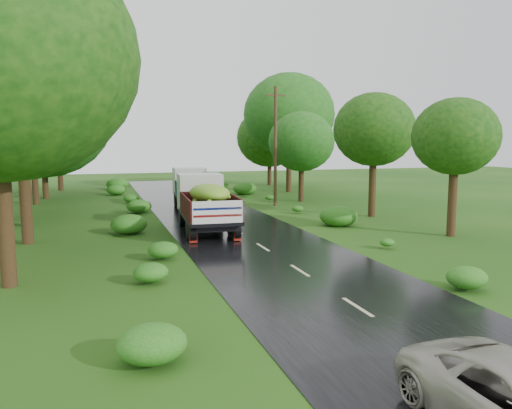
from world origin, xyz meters
name	(u,v)px	position (x,y,z in m)	size (l,w,h in m)	color
ground	(357,308)	(0.00, 0.00, 0.00)	(120.00, 120.00, 0.00)	#16430E
road	(289,264)	(0.00, 5.00, 0.01)	(6.50, 80.00, 0.02)	black
road_lines	(280,258)	(0.00, 6.00, 0.02)	(0.12, 69.60, 0.00)	#BFB78C
truck_near	(205,200)	(-1.49, 12.53, 1.55)	(2.69, 6.63, 2.73)	black
truck_far	(193,186)	(-0.49, 21.03, 1.48)	(2.46, 6.32, 2.62)	black
utility_pole	(275,145)	(5.15, 20.67, 4.18)	(1.42, 0.23, 8.12)	#382616
trees_left	(29,99)	(-10.30, 21.97, 6.97)	(6.90, 36.14, 10.42)	black
trees_right	(306,130)	(9.34, 25.15, 5.34)	(5.74, 31.83, 8.53)	black
shrubs	(227,218)	(0.00, 14.00, 0.35)	(11.90, 44.00, 0.70)	#186217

